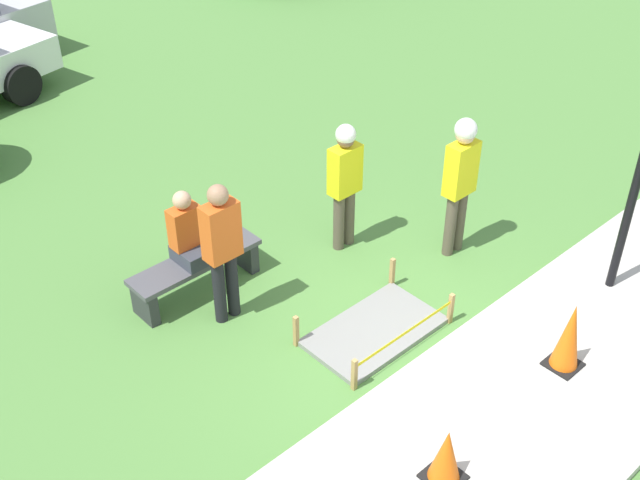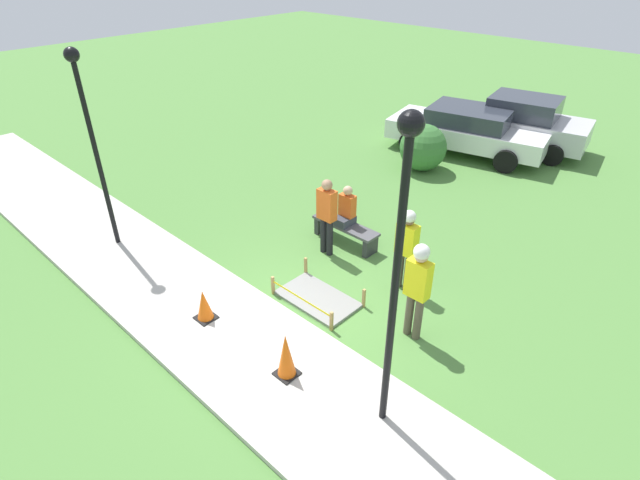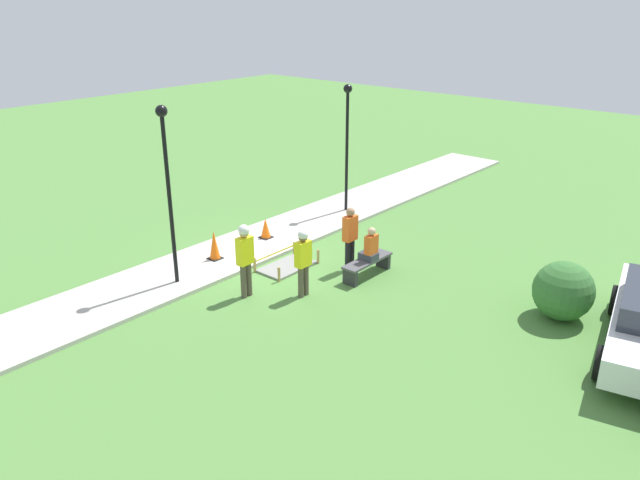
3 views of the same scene
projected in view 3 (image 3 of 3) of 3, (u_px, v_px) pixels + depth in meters
name	position (u px, v px, depth m)	size (l,w,h in m)	color
ground_plane	(268.00, 262.00, 17.06)	(60.00, 60.00, 0.00)	#51843D
sidewalk	(240.00, 250.00, 17.74)	(28.00, 2.31, 0.10)	#BCB7AD
wet_concrete_patch	(287.00, 266.00, 16.70)	(1.56, 0.94, 0.40)	gray
traffic_cone_near_patch	(266.00, 228.00, 18.38)	(0.34, 0.34, 0.60)	black
traffic_cone_far_patch	(214.00, 245.00, 16.88)	(0.34, 0.34, 0.80)	black
park_bench	(367.00, 264.00, 16.11)	(1.63, 0.44, 0.47)	#2D2D33
person_seated_on_bench	(370.00, 247.00, 15.92)	(0.36, 0.44, 0.89)	#383D47
worker_supervisor	(245.00, 254.00, 14.74)	(0.40, 0.27, 1.85)	brown
worker_assistant	(303.00, 257.00, 14.81)	(0.40, 0.25, 1.71)	brown
bystander_in_orange_shirt	(350.00, 235.00, 16.24)	(0.40, 0.23, 1.74)	black
lamppost_near	(167.00, 172.00, 14.65)	(0.28, 0.28, 4.41)	black
lamppost_far	(347.00, 130.00, 19.89)	(0.28, 0.28, 4.12)	black
shrub_rounded_near	(563.00, 291.00, 13.90)	(1.35, 1.35, 1.35)	#387033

